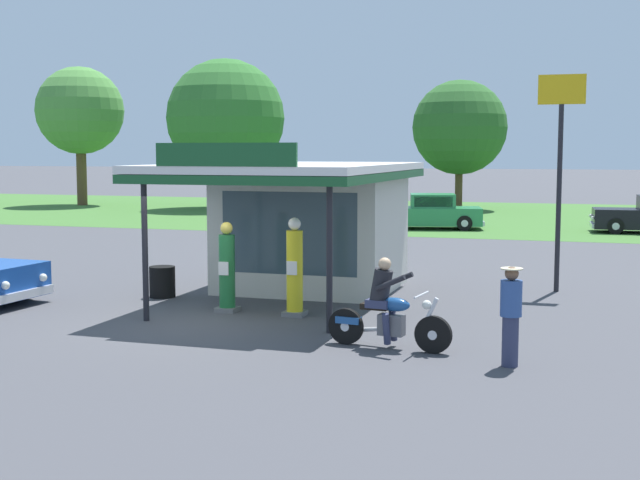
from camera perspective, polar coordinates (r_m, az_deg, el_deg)
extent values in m
plane|color=#424247|center=(17.22, -8.12, -5.46)|extent=(300.00, 300.00, 0.00)
cube|color=#3D6B2D|center=(45.92, 8.28, 1.66)|extent=(120.00, 24.00, 0.01)
cube|color=beige|center=(21.07, -0.49, 0.73)|extent=(4.04, 3.55, 2.94)
cube|color=#384C56|center=(19.41, -2.10, 0.45)|extent=(3.23, 0.05, 1.88)
cube|color=silver|center=(19.44, -1.99, 4.87)|extent=(4.74, 7.32, 0.16)
cube|color=#195128|center=(19.44, -1.99, 4.34)|extent=(4.74, 7.32, 0.18)
cube|color=#195128|center=(16.06, -6.35, 5.68)|extent=(2.83, 0.08, 0.44)
cylinder|color=black|center=(15.85, 0.63, -1.00)|extent=(0.12, 0.12, 2.94)
cylinder|color=black|center=(17.35, -11.59, -0.52)|extent=(0.12, 0.12, 2.94)
cube|color=slate|center=(18.27, -6.19, -4.62)|extent=(0.44, 0.44, 0.10)
cylinder|color=#1E6B33|center=(18.13, -6.22, -2.07)|extent=(0.34, 0.34, 1.54)
cube|color=white|center=(17.96, -6.45, -1.90)|extent=(0.22, 0.02, 0.28)
sphere|color=#EACC4C|center=(18.03, -6.25, 0.79)|extent=(0.26, 0.26, 0.26)
cube|color=slate|center=(17.72, -1.69, -4.91)|extent=(0.44, 0.44, 0.10)
cylinder|color=yellow|center=(17.58, -1.70, -2.08)|extent=(0.34, 0.34, 1.67)
cube|color=white|center=(17.40, -1.90, -1.88)|extent=(0.22, 0.02, 0.28)
sphere|color=white|center=(17.47, -1.71, 1.09)|extent=(0.26, 0.26, 0.26)
cylinder|color=black|center=(14.56, 7.56, -6.27)|extent=(0.65, 0.19, 0.64)
cylinder|color=silver|center=(14.56, 7.56, -6.27)|extent=(0.17, 0.14, 0.16)
cylinder|color=black|center=(15.11, 1.74, -5.77)|extent=(0.65, 0.19, 0.64)
cylinder|color=silver|center=(15.11, 1.74, -5.77)|extent=(0.17, 0.14, 0.16)
ellipsoid|color=#1E4C8C|center=(14.69, 4.98, -4.30)|extent=(0.59, 0.31, 0.24)
cube|color=#59595E|center=(14.77, 4.78, -5.66)|extent=(0.47, 0.30, 0.36)
cube|color=black|center=(14.82, 3.70, -4.43)|extent=(0.51, 0.32, 0.10)
cylinder|color=silver|center=(14.53, 7.20, -5.16)|extent=(0.38, 0.12, 0.71)
cylinder|color=silver|center=(14.50, 6.76, -3.65)|extent=(0.13, 0.70, 0.04)
sphere|color=silver|center=(14.49, 7.13, -4.30)|extent=(0.16, 0.16, 0.16)
cube|color=#1E4C8C|center=(15.06, 1.92, -5.34)|extent=(0.46, 0.24, 0.12)
cylinder|color=silver|center=(15.07, 3.53, -5.96)|extent=(0.71, 0.18, 0.18)
cube|color=#2D3351|center=(14.79, 3.96, -4.22)|extent=(0.44, 0.39, 0.14)
cylinder|color=#2D3351|center=(14.94, 4.89, -5.69)|extent=(0.15, 0.25, 0.56)
cylinder|color=#2D3351|center=(14.65, 4.45, -5.92)|extent=(0.15, 0.25, 0.56)
cylinder|color=black|center=(14.72, 4.11, -3.03)|extent=(0.45, 0.37, 0.60)
sphere|color=tan|center=(14.65, 4.34, -1.60)|extent=(0.22, 0.22, 0.22)
cylinder|color=black|center=(14.81, 5.26, -2.66)|extent=(0.54, 0.16, 0.31)
cylinder|color=black|center=(14.44, 4.71, -2.88)|extent=(0.54, 0.16, 0.31)
cube|color=silver|center=(19.60, -19.06, -3.44)|extent=(0.22, 1.78, 0.18)
sphere|color=white|center=(20.01, -17.97, -2.39)|extent=(0.18, 0.18, 0.18)
sphere|color=white|center=(19.10, -20.22, -2.85)|extent=(0.18, 0.18, 0.18)
cylinder|color=black|center=(20.78, -19.25, -2.85)|extent=(0.67, 0.24, 0.66)
cylinder|color=silver|center=(20.78, -19.25, -2.85)|extent=(0.31, 0.24, 0.30)
cube|color=#2D844C|center=(37.66, 7.03, 1.60)|extent=(5.11, 2.93, 0.76)
cube|color=#2D844C|center=(37.63, 7.51, 2.62)|extent=(2.23, 2.08, 0.58)
cube|color=#283847|center=(37.60, 6.09, 2.64)|extent=(0.36, 1.49, 0.47)
cube|color=#283847|center=(36.79, 7.57, 2.55)|extent=(1.59, 0.38, 0.44)
cube|color=#283847|center=(38.47, 7.46, 2.69)|extent=(1.59, 0.38, 0.44)
cube|color=silver|center=(37.68, 3.32, 1.24)|extent=(0.51, 1.83, 0.18)
cube|color=silver|center=(37.84, 10.70, 1.17)|extent=(0.51, 1.83, 0.18)
sphere|color=white|center=(37.04, 3.28, 1.63)|extent=(0.18, 0.18, 0.18)
sphere|color=white|center=(38.28, 3.34, 1.77)|extent=(0.18, 0.18, 0.18)
cylinder|color=black|center=(36.76, 4.52, 1.16)|extent=(0.69, 0.34, 0.66)
cylinder|color=silver|center=(36.76, 4.52, 1.16)|extent=(0.34, 0.28, 0.30)
cylinder|color=black|center=(38.57, 4.55, 1.39)|extent=(0.69, 0.34, 0.66)
cylinder|color=silver|center=(38.57, 4.55, 1.39)|extent=(0.34, 0.28, 0.30)
cylinder|color=black|center=(36.86, 9.60, 1.11)|extent=(0.69, 0.34, 0.66)
cylinder|color=silver|center=(36.86, 9.60, 1.11)|extent=(0.34, 0.28, 0.30)
cylinder|color=black|center=(38.68, 9.40, 1.34)|extent=(0.69, 0.34, 0.66)
cylinder|color=silver|center=(38.68, 9.40, 1.34)|extent=(0.34, 0.28, 0.30)
cube|color=#2D844C|center=(40.25, -2.24, 1.91)|extent=(5.43, 3.13, 0.75)
cube|color=#2D844C|center=(40.00, -1.81, 2.80)|extent=(2.51, 2.12, 0.52)
cube|color=#283847|center=(40.61, -3.03, 2.84)|extent=(0.42, 1.38, 0.42)
cube|color=#283847|center=(39.36, -2.46, 2.74)|extent=(1.77, 0.52, 0.40)
cube|color=#283847|center=(40.64, -1.17, 2.85)|extent=(1.77, 0.52, 0.40)
cube|color=silver|center=(41.82, -5.14, 1.69)|extent=(0.58, 1.70, 0.18)
cube|color=silver|center=(38.83, 0.89, 1.39)|extent=(0.58, 1.70, 0.18)
sphere|color=white|center=(41.35, -5.65, 2.04)|extent=(0.18, 0.18, 0.18)
sphere|color=white|center=(42.26, -4.67, 2.14)|extent=(0.18, 0.18, 0.18)
cylinder|color=black|center=(40.63, -4.94, 1.61)|extent=(0.69, 0.37, 0.66)
cylinder|color=silver|center=(40.63, -4.94, 1.61)|extent=(0.35, 0.29, 0.30)
cylinder|color=black|center=(41.98, -3.51, 1.76)|extent=(0.69, 0.37, 0.66)
cylinder|color=silver|center=(41.98, -3.51, 1.76)|extent=(0.35, 0.29, 0.30)
cylinder|color=black|center=(38.58, -0.86, 1.40)|extent=(0.69, 0.37, 0.66)
cylinder|color=silver|center=(38.58, -0.86, 1.40)|extent=(0.35, 0.29, 0.30)
cylinder|color=black|center=(40.00, 0.51, 1.57)|extent=(0.69, 0.37, 0.66)
cylinder|color=silver|center=(40.00, 0.51, 1.57)|extent=(0.35, 0.29, 0.30)
cube|color=#283847|center=(37.85, 20.49, 2.38)|extent=(0.14, 1.40, 0.45)
cube|color=silver|center=(37.74, 17.67, 0.98)|extent=(0.24, 1.71, 0.18)
sphere|color=white|center=(37.14, 17.74, 1.41)|extent=(0.18, 0.18, 0.18)
sphere|color=white|center=(38.29, 17.61, 1.54)|extent=(0.18, 0.18, 0.18)
cylinder|color=black|center=(36.98, 19.10, 0.88)|extent=(0.67, 0.24, 0.66)
cylinder|color=silver|center=(36.98, 19.10, 0.88)|extent=(0.31, 0.24, 0.30)
cylinder|color=black|center=(38.64, 18.86, 1.09)|extent=(0.67, 0.24, 0.66)
cylinder|color=silver|center=(38.64, 18.86, 1.09)|extent=(0.31, 0.24, 0.30)
cylinder|color=#2D3351|center=(13.90, 12.56, -6.60)|extent=(0.26, 0.26, 0.80)
cylinder|color=#2D4C8C|center=(13.77, 12.62, -3.81)|extent=(0.34, 0.34, 0.57)
sphere|color=brown|center=(13.71, 12.66, -2.19)|extent=(0.22, 0.22, 0.22)
cylinder|color=beige|center=(13.70, 12.67, -1.88)|extent=(0.35, 0.35, 0.02)
cylinder|color=brown|center=(50.43, 9.23, 3.56)|extent=(0.43, 0.43, 2.70)
sphere|color=#2D6028|center=(50.41, 9.29, 7.42)|extent=(5.46, 5.46, 5.46)
sphere|color=#2D6028|center=(50.44, 10.04, 6.79)|extent=(3.01, 3.01, 3.01)
cylinder|color=brown|center=(55.75, -15.60, 4.24)|extent=(0.62, 0.62, 3.86)
sphere|color=#4C893D|center=(55.78, -15.71, 8.31)|extent=(5.42, 5.42, 5.42)
cylinder|color=brown|center=(50.76, -6.25, 3.62)|extent=(0.40, 0.40, 2.71)
sphere|color=#33702D|center=(50.76, -6.30, 8.08)|extent=(6.90, 6.90, 6.90)
cylinder|color=black|center=(21.30, 15.63, 2.66)|extent=(0.12, 0.12, 4.49)
cube|color=gold|center=(21.32, 15.83, 9.64)|extent=(1.10, 0.08, 0.70)
cylinder|color=black|center=(20.28, -10.45, -3.51)|extent=(0.60, 0.60, 0.18)
cylinder|color=black|center=(20.25, -10.46, -3.01)|extent=(0.60, 0.60, 0.18)
cylinder|color=black|center=(20.23, -10.47, -2.50)|extent=(0.60, 0.60, 0.18)
cylinder|color=black|center=(20.20, -10.48, -2.00)|extent=(0.60, 0.60, 0.18)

